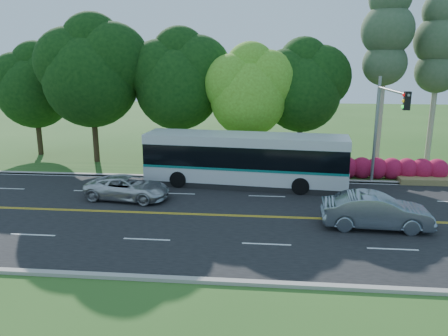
# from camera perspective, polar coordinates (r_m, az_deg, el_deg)

# --- Properties ---
(ground) EXTENTS (120.00, 120.00, 0.00)m
(ground) POSITION_cam_1_polar(r_m,az_deg,el_deg) (23.22, 6.83, -6.41)
(ground) COLOR #2B531B
(ground) RESTS_ON ground
(road) EXTENTS (60.00, 14.00, 0.02)m
(road) POSITION_cam_1_polar(r_m,az_deg,el_deg) (23.22, 6.83, -6.39)
(road) COLOR black
(road) RESTS_ON ground
(curb_north) EXTENTS (60.00, 0.30, 0.15)m
(curb_north) POSITION_cam_1_polar(r_m,az_deg,el_deg) (30.00, 6.58, -1.47)
(curb_north) COLOR #A09A90
(curb_north) RESTS_ON ground
(curb_south) EXTENTS (60.00, 0.30, 0.15)m
(curb_south) POSITION_cam_1_polar(r_m,az_deg,el_deg) (16.69, 7.33, -14.83)
(curb_south) COLOR #A09A90
(curb_south) RESTS_ON ground
(grass_verge) EXTENTS (60.00, 4.00, 0.10)m
(grass_verge) POSITION_cam_1_polar(r_m,az_deg,el_deg) (31.79, 6.53, -0.61)
(grass_verge) COLOR #2B531B
(grass_verge) RESTS_ON ground
(lane_markings) EXTENTS (57.60, 13.82, 0.00)m
(lane_markings) POSITION_cam_1_polar(r_m,az_deg,el_deg) (23.21, 6.60, -6.35)
(lane_markings) COLOR gold
(lane_markings) RESTS_ON road
(tree_row) EXTENTS (44.70, 9.10, 13.84)m
(tree_row) POSITION_cam_1_polar(r_m,az_deg,el_deg) (34.19, -2.08, 11.85)
(tree_row) COLOR black
(tree_row) RESTS_ON ground
(bougainvillea_hedge) EXTENTS (9.50, 2.25, 1.50)m
(bougainvillea_hedge) POSITION_cam_1_polar(r_m,az_deg,el_deg) (31.78, 19.64, -0.13)
(bougainvillea_hedge) COLOR maroon
(bougainvillea_hedge) RESTS_ON ground
(traffic_signal) EXTENTS (0.42, 6.10, 7.00)m
(traffic_signal) POSITION_cam_1_polar(r_m,az_deg,el_deg) (28.28, 20.25, 6.30)
(traffic_signal) COLOR gray
(traffic_signal) RESTS_ON ground
(transit_bus) EXTENTS (13.11, 4.03, 3.38)m
(transit_bus) POSITION_cam_1_polar(r_m,az_deg,el_deg) (28.18, 2.72, 0.98)
(transit_bus) COLOR silver
(transit_bus) RESTS_ON road
(sedan) EXTENTS (5.27, 2.01, 1.72)m
(sedan) POSITION_cam_1_polar(r_m,az_deg,el_deg) (22.63, 19.24, -5.34)
(sedan) COLOR slate
(sedan) RESTS_ON road
(suv) EXTENTS (5.22, 2.92, 1.38)m
(suv) POSITION_cam_1_polar(r_m,az_deg,el_deg) (26.32, -12.45, -2.52)
(suv) COLOR silver
(suv) RESTS_ON road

